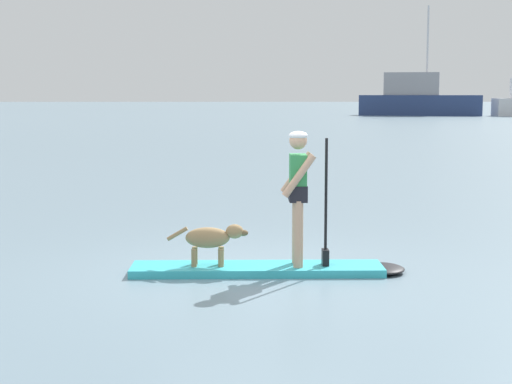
{
  "coord_description": "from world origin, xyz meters",
  "views": [
    {
      "loc": [
        -0.14,
        -9.75,
        2.24
      ],
      "look_at": [
        0.0,
        1.0,
        0.9
      ],
      "focal_mm": 55.76,
      "sensor_mm": 36.0,
      "label": 1
    }
  ],
  "objects_px": {
    "paddleboard": "(275,269)",
    "person_paddler": "(299,188)",
    "dog": "(212,239)",
    "moored_boat_outer": "(418,99)"
  },
  "relations": [
    {
      "from": "dog",
      "to": "moored_boat_outer",
      "type": "xyz_separation_m",
      "value": [
        17.85,
        70.73,
        1.19
      ]
    },
    {
      "from": "paddleboard",
      "to": "dog",
      "type": "bearing_deg",
      "value": -179.71
    },
    {
      "from": "paddleboard",
      "to": "moored_boat_outer",
      "type": "distance_m",
      "value": 72.77
    },
    {
      "from": "paddleboard",
      "to": "moored_boat_outer",
      "type": "relative_size",
      "value": 0.27
    },
    {
      "from": "dog",
      "to": "moored_boat_outer",
      "type": "bearing_deg",
      "value": 75.84
    },
    {
      "from": "paddleboard",
      "to": "person_paddler",
      "type": "height_order",
      "value": "person_paddler"
    },
    {
      "from": "dog",
      "to": "person_paddler",
      "type": "bearing_deg",
      "value": 0.29
    },
    {
      "from": "moored_boat_outer",
      "to": "person_paddler",
      "type": "bearing_deg",
      "value": -103.33
    },
    {
      "from": "dog",
      "to": "moored_boat_outer",
      "type": "height_order",
      "value": "moored_boat_outer"
    },
    {
      "from": "paddleboard",
      "to": "person_paddler",
      "type": "bearing_deg",
      "value": 0.29
    }
  ]
}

